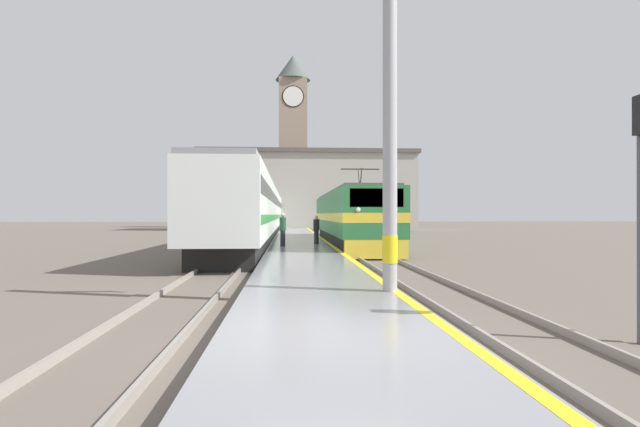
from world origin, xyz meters
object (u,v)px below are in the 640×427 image
at_px(locomotive_train, 349,218).
at_px(second_waiting_passenger, 316,229).
at_px(catenary_mast, 391,110).
at_px(clock_tower, 293,136).
at_px(passenger_train, 261,212).
at_px(person_on_platform, 283,229).

bearing_deg(locomotive_train, second_waiting_passenger, -124.92).
relative_size(catenary_mast, clock_tower, 0.31).
distance_m(passenger_train, catenary_mast, 32.46).
xyz_separation_m(person_on_platform, second_waiting_passenger, (1.85, 1.98, -0.08)).
bearing_deg(locomotive_train, person_on_platform, -128.30).
relative_size(passenger_train, second_waiting_passenger, 33.69).
bearing_deg(person_on_platform, locomotive_train, 51.70).
bearing_deg(passenger_train, catenary_mast, -81.89).
bearing_deg(catenary_mast, second_waiting_passenger, 92.15).
bearing_deg(person_on_platform, second_waiting_passenger, 46.88).
bearing_deg(passenger_train, second_waiting_passenger, -75.17).
bearing_deg(catenary_mast, locomotive_train, 85.64).
xyz_separation_m(passenger_train, second_waiting_passenger, (3.92, -14.82, -1.04)).
relative_size(passenger_train, catenary_mast, 6.64).
distance_m(locomotive_train, catenary_mast, 20.62).
xyz_separation_m(locomotive_train, catenary_mast, (-1.56, -20.41, 2.48)).
relative_size(passenger_train, clock_tower, 2.07).
bearing_deg(passenger_train, clock_tower, 84.54).
xyz_separation_m(catenary_mast, clock_tower, (-1.54, 63.81, 9.46)).
bearing_deg(locomotive_train, clock_tower, 94.08).
bearing_deg(person_on_platform, passenger_train, 97.04).
distance_m(locomotive_train, person_on_platform, 6.56).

